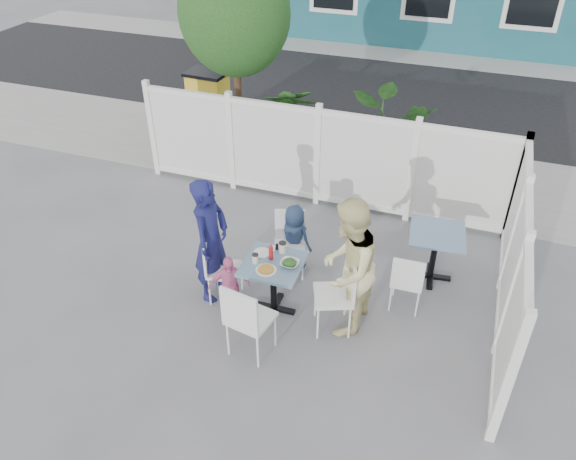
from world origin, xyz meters
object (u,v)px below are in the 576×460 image
(chair_near, at_px, (246,317))
(boy, at_px, (294,238))
(main_table, at_px, (273,274))
(spare_table, at_px, (436,243))
(man, at_px, (211,240))
(utility_cabinet, at_px, (209,107))
(chair_right, at_px, (341,289))
(toddler, at_px, (229,286))
(chair_left, at_px, (218,264))
(chair_back, at_px, (290,238))
(woman, at_px, (347,268))

(chair_near, relative_size, boy, 1.04)
(chair_near, bearing_deg, main_table, 99.51)
(spare_table, distance_m, chair_near, 2.73)
(man, height_order, boy, man)
(chair_near, bearing_deg, utility_cabinet, 130.05)
(chair_right, bearing_deg, chair_near, 111.57)
(boy, bearing_deg, toddler, 81.34)
(chair_left, distance_m, toddler, 0.36)
(utility_cabinet, height_order, toddler, utility_cabinet)
(chair_right, height_order, chair_back, chair_right)
(spare_table, xyz_separation_m, toddler, (-2.22, -1.53, -0.14))
(chair_left, distance_m, boy, 1.12)
(chair_back, bearing_deg, chair_right, 119.41)
(woman, height_order, boy, woman)
(chair_left, relative_size, chair_right, 0.90)
(man, xyz_separation_m, boy, (0.79, 0.83, -0.34))
(chair_right, bearing_deg, chair_left, 67.91)
(chair_near, bearing_deg, boy, 101.07)
(chair_near, bearing_deg, spare_table, 59.96)
(boy, bearing_deg, spare_table, -154.75)
(chair_near, bearing_deg, woman, 53.01)
(spare_table, distance_m, toddler, 2.70)
(chair_back, height_order, man, man)
(main_table, height_order, boy, boy)
(main_table, height_order, chair_right, chair_right)
(chair_back, xyz_separation_m, chair_near, (0.08, -1.64, 0.07))
(man, xyz_separation_m, woman, (1.71, -0.02, 0.04))
(chair_right, distance_m, boy, 1.26)
(chair_near, distance_m, toddler, 0.75)
(main_table, xyz_separation_m, chair_near, (-0.01, -0.81, 0.02))
(man, bearing_deg, toddler, -127.63)
(main_table, distance_m, spare_table, 2.17)
(main_table, distance_m, boy, 0.89)
(woman, relative_size, toddler, 2.01)
(main_table, height_order, chair_left, chair_left)
(spare_table, relative_size, chair_back, 0.86)
(chair_left, height_order, chair_right, chair_right)
(chair_left, height_order, chair_near, chair_near)
(utility_cabinet, xyz_separation_m, toddler, (2.43, -4.43, -0.21))
(utility_cabinet, distance_m, spare_table, 5.48)
(main_table, relative_size, boy, 0.76)
(main_table, height_order, chair_near, chair_near)
(chair_left, relative_size, chair_back, 1.01)
(utility_cabinet, relative_size, chair_left, 1.42)
(spare_table, bearing_deg, utility_cabinet, 148.05)
(spare_table, height_order, man, man)
(spare_table, distance_m, man, 2.87)
(toddler, bearing_deg, chair_back, 41.57)
(spare_table, xyz_separation_m, chair_right, (-0.91, -1.30, 0.02))
(chair_back, bearing_deg, chair_near, 74.63)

